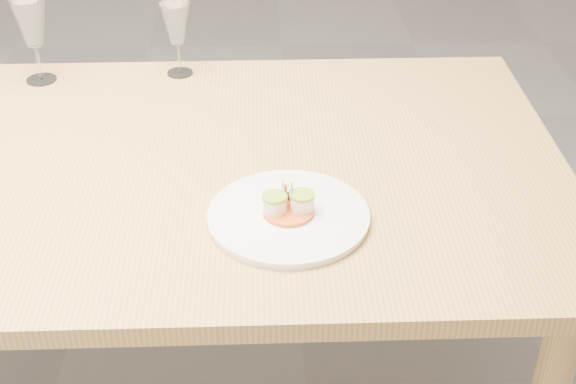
{
  "coord_description": "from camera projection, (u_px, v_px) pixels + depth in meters",
  "views": [
    {
      "loc": [
        0.57,
        -1.43,
        1.63
      ],
      "look_at": [
        0.61,
        -0.2,
        0.8
      ],
      "focal_mm": 50.0,
      "sensor_mm": 36.0,
      "label": 1
    }
  ],
  "objects": [
    {
      "name": "dinner_plate",
      "position": [
        289.0,
        215.0,
        1.49
      ],
      "size": [
        0.3,
        0.3,
        0.08
      ],
      "rotation": [
        0.0,
        0.0,
        -0.05
      ],
      "color": "white",
      "rests_on": "dining_table"
    },
    {
      "name": "wine_glass_2",
      "position": [
        31.0,
        24.0,
        1.91
      ],
      "size": [
        0.09,
        0.09,
        0.21
      ],
      "color": "white",
      "rests_on": "dining_table"
    },
    {
      "name": "wine_glass_3",
      "position": [
        176.0,
        25.0,
        1.95
      ],
      "size": [
        0.07,
        0.07,
        0.19
      ],
      "color": "white",
      "rests_on": "dining_table"
    }
  ]
}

